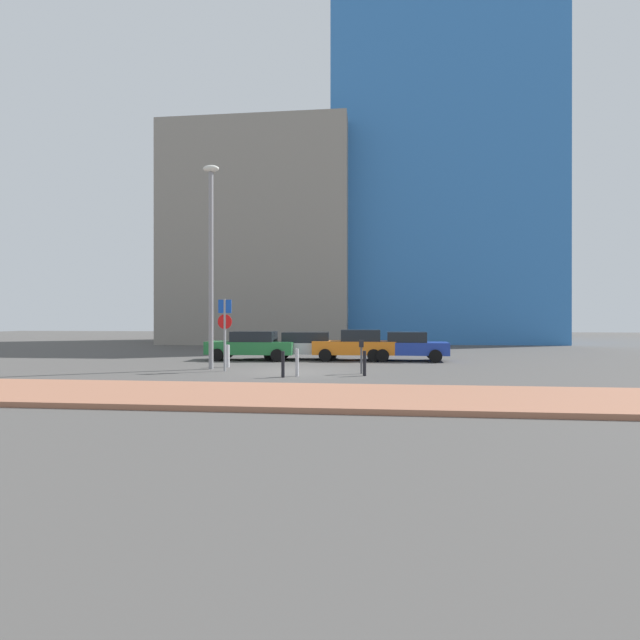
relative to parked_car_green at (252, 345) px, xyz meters
name	(u,v)px	position (x,y,z in m)	size (l,w,h in m)	color
ground_plane	(292,372)	(2.92, -5.01, -0.78)	(120.00, 120.00, 0.00)	#4C4947
sidewalk_brick	(253,395)	(2.92, -11.32, -0.71)	(40.00, 4.00, 0.14)	#9E664C
parked_car_green	(252,345)	(0.00, 0.00, 0.00)	(4.52, 1.92, 1.50)	#237238
parked_car_silver	(303,345)	(2.57, 0.71, -0.01)	(4.66, 2.28, 1.45)	#B7BABF
parked_car_orange	(355,345)	(5.37, 0.41, 0.03)	(4.25, 1.98, 1.58)	orange
parked_car_blue	(405,346)	(7.87, 0.45, -0.02)	(4.50, 2.13, 1.48)	#1E389E
parking_sign_post	(225,326)	(0.18, -5.16, 1.08)	(0.60, 0.10, 2.96)	gray
parking_meter	(361,352)	(5.76, -5.48, 0.08)	(0.18, 0.14, 1.32)	#4C4C51
street_lamp	(211,252)	(-0.65, -4.44, 4.22)	(0.70, 0.36, 8.69)	gray
traffic_bollard_near	(283,364)	(2.92, -6.91, -0.30)	(0.13, 0.13, 0.96)	black
traffic_bollard_mid	(297,362)	(3.39, -6.54, -0.26)	(0.13, 0.13, 1.03)	#B7B7BC
traffic_bollard_far	(365,363)	(5.89, -6.14, -0.31)	(0.13, 0.13, 0.94)	black
traffic_bollard_edge	(228,356)	(-0.18, -3.61, -0.28)	(0.18, 0.18, 1.00)	#B7B7BC
building_colorful_midrise	(435,184)	(12.54, 23.05, 14.66)	(19.41, 15.25, 30.87)	#3372BF
building_under_construction	(265,242)	(-3.63, 19.20, 8.61)	(15.90, 12.49, 18.77)	gray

